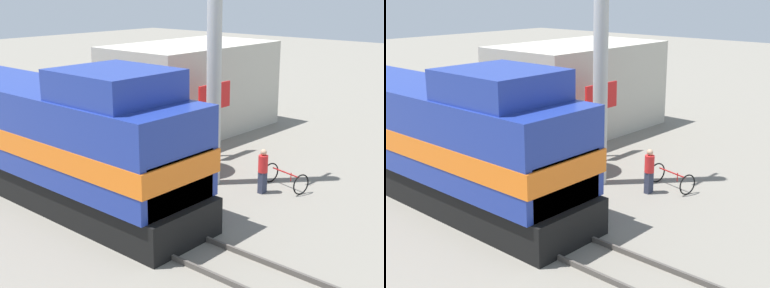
# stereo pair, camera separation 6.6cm
# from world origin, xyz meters

# --- Properties ---
(ground_plane) EXTENTS (120.00, 120.00, 0.00)m
(ground_plane) POSITION_xyz_m (0.00, 0.00, 0.00)
(ground_plane) COLOR slate
(rail_near) EXTENTS (0.08, 34.16, 0.15)m
(rail_near) POSITION_xyz_m (-0.72, 0.00, 0.07)
(rail_near) COLOR #4C4742
(rail_near) RESTS_ON ground_plane
(rail_far) EXTENTS (0.08, 34.16, 0.15)m
(rail_far) POSITION_xyz_m (0.72, 0.00, 0.07)
(rail_far) COLOR #4C4742
(rail_far) RESTS_ON ground_plane
(locomotive) EXTENTS (3.13, 14.68, 4.76)m
(locomotive) POSITION_xyz_m (0.00, 4.38, 2.07)
(locomotive) COLOR black
(locomotive) RESTS_ON ground_plane
(utility_pole) EXTENTS (1.80, 0.53, 11.45)m
(utility_pole) POSITION_xyz_m (4.55, 0.38, 5.76)
(utility_pole) COLOR #B2B2AD
(utility_pole) RESTS_ON ground_plane
(vendor_umbrella) EXTENTS (2.22, 2.22, 2.52)m
(vendor_umbrella) POSITION_xyz_m (4.90, 1.98, 2.26)
(vendor_umbrella) COLOR #4C4C4C
(vendor_umbrella) RESTS_ON ground_plane
(billboard_sign) EXTENTS (2.00, 0.12, 3.17)m
(billboard_sign) POSITION_xyz_m (7.15, 2.44, 2.39)
(billboard_sign) COLOR #595959
(billboard_sign) RESTS_ON ground_plane
(shrub_cluster) EXTENTS (1.04, 1.04, 1.04)m
(shrub_cluster) POSITION_xyz_m (5.25, 2.48, 0.52)
(shrub_cluster) COLOR #236028
(shrub_cluster) RESTS_ON ground_plane
(person_bystander) EXTENTS (0.34, 0.34, 1.62)m
(person_bystander) POSITION_xyz_m (4.94, -1.57, 0.87)
(person_bystander) COLOR #2D3347
(person_bystander) RESTS_ON ground_plane
(bicycle) EXTENTS (1.11, 1.73, 0.75)m
(bicycle) POSITION_xyz_m (5.87, -1.94, 0.38)
(bicycle) COLOR black
(bicycle) RESTS_ON ground_plane
(building_block_distant) EXTENTS (8.47, 4.97, 4.36)m
(building_block_distant) POSITION_xyz_m (9.90, 6.20, 2.18)
(building_block_distant) COLOR #B7B2A3
(building_block_distant) RESTS_ON ground_plane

